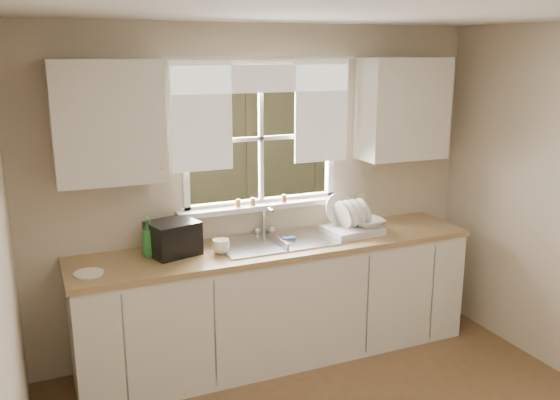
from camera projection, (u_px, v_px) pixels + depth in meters
name	position (u px, v px, depth m)	size (l,w,h in m)	color
room_walls	(426.00, 285.00, 2.76)	(3.62, 4.02, 2.50)	beige
ceiling	(434.00, 2.00, 2.52)	(3.60, 4.00, 0.02)	silver
window	(262.00, 160.00, 4.54)	(1.38, 0.16, 1.06)	white
curtains	(264.00, 102.00, 4.39)	(1.50, 0.03, 0.81)	white
base_cabinets	(278.00, 303.00, 4.51)	(3.00, 0.62, 0.87)	silver
countertop	(278.00, 246.00, 4.40)	(3.04, 0.65, 0.04)	#A38151
upper_cabinet_left	(108.00, 122.00, 3.85)	(0.70, 0.33, 0.80)	silver
upper_cabinet_right	(403.00, 109.00, 4.74)	(0.70, 0.33, 0.80)	silver
wall_outlet	(360.00, 201.00, 4.97)	(0.08, 0.01, 0.12)	beige
sill_jars	(259.00, 201.00, 4.54)	(0.42, 0.04, 0.06)	brown
sink	(277.00, 251.00, 4.44)	(0.88, 0.52, 0.40)	#B7B7BC
dish_rack	(352.00, 224.00, 4.63)	(0.45, 0.35, 0.30)	silver
bowl	(368.00, 223.00, 4.63)	(0.25, 0.25, 0.06)	silver
soap_bottle_a	(149.00, 237.00, 4.09)	(0.11, 0.11, 0.28)	#2D8A38
soap_bottle_b	(183.00, 235.00, 4.26)	(0.09, 0.09, 0.20)	#3150B8
soap_bottle_c	(179.00, 237.00, 4.28)	(0.12, 0.12, 0.16)	beige
saucer	(89.00, 273.00, 3.79)	(0.19, 0.19, 0.01)	white
cup	(221.00, 246.00, 4.17)	(0.13, 0.13, 0.10)	white
black_appliance	(173.00, 238.00, 4.14)	(0.32, 0.28, 0.24)	black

